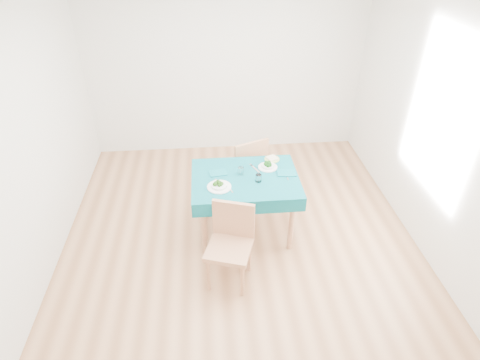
{
  "coord_description": "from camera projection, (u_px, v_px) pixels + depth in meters",
  "views": [
    {
      "loc": [
        -0.31,
        -3.42,
        3.16
      ],
      "look_at": [
        0.0,
        0.0,
        0.85
      ],
      "focal_mm": 30.0,
      "sensor_mm": 36.0,
      "label": 1
    }
  ],
  "objects": [
    {
      "name": "napkin_near",
      "position": [
        218.0,
        173.0,
        4.41
      ],
      "size": [
        0.21,
        0.16,
        0.01
      ],
      "primitive_type": "cube",
      "rotation": [
        0.0,
        0.0,
        0.16
      ],
      "color": "#0C6069",
      "rests_on": "table"
    },
    {
      "name": "chair_far",
      "position": [
        244.0,
        155.0,
        5.12
      ],
      "size": [
        0.62,
        0.64,
        1.14
      ],
      "primitive_type": "cube",
      "rotation": [
        0.0,
        0.0,
        3.54
      ],
      "color": "#A9734F",
      "rests_on": "ground"
    },
    {
      "name": "chair_near",
      "position": [
        229.0,
        241.0,
        3.85
      ],
      "size": [
        0.54,
        0.57,
        1.05
      ],
      "primitive_type": "cube",
      "rotation": [
        0.0,
        0.0,
        -0.31
      ],
      "color": "#A9734F",
      "rests_on": "ground"
    },
    {
      "name": "table",
      "position": [
        245.0,
        205.0,
        4.55
      ],
      "size": [
        1.15,
        0.87,
        0.76
      ],
      "primitive_type": "cube",
      "color": "#08555F",
      "rests_on": "ground"
    },
    {
      "name": "napkin_far",
      "position": [
        287.0,
        173.0,
        4.41
      ],
      "size": [
        0.21,
        0.16,
        0.01
      ],
      "primitive_type": "cube",
      "rotation": [
        0.0,
        0.0,
        -0.07
      ],
      "color": "#0C6069",
      "rests_on": "table"
    },
    {
      "name": "tumbler_side",
      "position": [
        258.0,
        178.0,
        4.26
      ],
      "size": [
        0.07,
        0.07,
        0.08
      ],
      "primitive_type": "cylinder",
      "color": "white",
      "rests_on": "table"
    },
    {
      "name": "fork_near",
      "position": [
        213.0,
        185.0,
        4.22
      ],
      "size": [
        0.08,
        0.19,
        0.0
      ],
      "primitive_type": "cube",
      "rotation": [
        0.0,
        0.0,
        -0.3
      ],
      "color": "silver",
      "rests_on": "table"
    },
    {
      "name": "bowl_far",
      "position": [
        268.0,
        165.0,
        4.49
      ],
      "size": [
        0.22,
        0.22,
        0.07
      ],
      "primitive_type": null,
      "color": "white",
      "rests_on": "table"
    },
    {
      "name": "bowl_near",
      "position": [
        219.0,
        184.0,
        4.17
      ],
      "size": [
        0.25,
        0.25,
        0.08
      ],
      "primitive_type": null,
      "color": "white",
      "rests_on": "table"
    },
    {
      "name": "knife_far",
      "position": [
        286.0,
        175.0,
        4.38
      ],
      "size": [
        0.03,
        0.2,
        0.0
      ],
      "primitive_type": "cube",
      "rotation": [
        0.0,
        0.0,
        0.06
      ],
      "color": "silver",
      "rests_on": "table"
    },
    {
      "name": "side_plate",
      "position": [
        272.0,
        159.0,
        4.66
      ],
      "size": [
        0.18,
        0.18,
        0.01
      ],
      "primitive_type": "cylinder",
      "color": "#A7BE5C",
      "rests_on": "table"
    },
    {
      "name": "knife_near",
      "position": [
        229.0,
        188.0,
        4.18
      ],
      "size": [
        0.08,
        0.19,
        0.0
      ],
      "primitive_type": "cube",
      "rotation": [
        0.0,
        0.0,
        0.36
      ],
      "color": "silver",
      "rests_on": "table"
    },
    {
      "name": "bread_slice",
      "position": [
        272.0,
        158.0,
        4.65
      ],
      "size": [
        0.15,
        0.15,
        0.02
      ],
      "primitive_type": "cube",
      "rotation": [
        0.0,
        0.0,
        0.48
      ],
      "color": "beige",
      "rests_on": "side_plate"
    },
    {
      "name": "room_shell",
      "position": [
        240.0,
        137.0,
        3.86
      ],
      "size": [
        4.02,
        4.52,
        2.73
      ],
      "color": "#94613D",
      "rests_on": "ground"
    },
    {
      "name": "fork_far",
      "position": [
        255.0,
        169.0,
        4.49
      ],
      "size": [
        0.1,
        0.18,
        0.0
      ],
      "primitive_type": "cube",
      "rotation": [
        0.0,
        0.0,
        0.41
      ],
      "color": "silver",
      "rests_on": "table"
    },
    {
      "name": "tumbler_center",
      "position": [
        241.0,
        171.0,
        4.37
      ],
      "size": [
        0.07,
        0.07,
        0.09
      ],
      "primitive_type": "cylinder",
      "color": "white",
      "rests_on": "table"
    }
  ]
}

